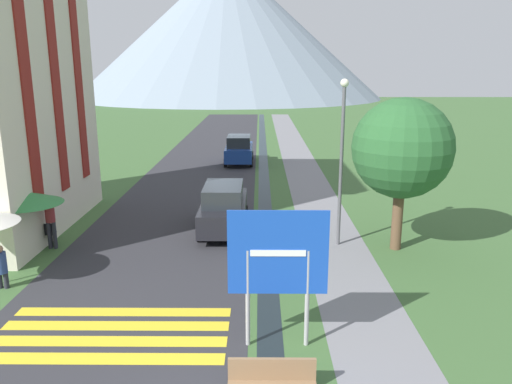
# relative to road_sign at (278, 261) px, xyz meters

# --- Properties ---
(ground_plane) EXTENTS (160.00, 160.00, 0.00)m
(ground_plane) POSITION_rel_road_sign_xyz_m (-1.35, 16.36, -2.02)
(ground_plane) COLOR #3D6033
(road) EXTENTS (6.40, 60.00, 0.01)m
(road) POSITION_rel_road_sign_xyz_m (-3.85, 26.36, -2.01)
(road) COLOR #2D2D33
(road) RESTS_ON ground_plane
(footpath) EXTENTS (2.20, 60.00, 0.01)m
(footpath) POSITION_rel_road_sign_xyz_m (2.25, 26.36, -2.01)
(footpath) COLOR slate
(footpath) RESTS_ON ground_plane
(drainage_channel) EXTENTS (0.60, 60.00, 0.00)m
(drainage_channel) POSITION_rel_road_sign_xyz_m (-0.15, 26.36, -2.02)
(drainage_channel) COLOR black
(drainage_channel) RESTS_ON ground_plane
(crosswalk_marking) EXTENTS (5.44, 2.54, 0.01)m
(crosswalk_marking) POSITION_rel_road_sign_xyz_m (-3.85, 0.46, -2.01)
(crosswalk_marking) COLOR yellow
(crosswalk_marking) RESTS_ON ground_plane
(mountain_distant) EXTENTS (61.21, 61.21, 27.00)m
(mountain_distant) POSITION_rel_road_sign_xyz_m (-6.81, 94.37, 11.49)
(mountain_distant) COLOR gray
(mountain_distant) RESTS_ON ground_plane
(road_sign) EXTENTS (2.17, 0.11, 3.15)m
(road_sign) POSITION_rel_road_sign_xyz_m (0.00, 0.00, 0.00)
(road_sign) COLOR #9E9EA3
(road_sign) RESTS_ON ground_plane
(parked_car_near) EXTENTS (1.75, 4.26, 1.82)m
(parked_car_near) POSITION_rel_road_sign_xyz_m (-1.75, 8.11, -1.11)
(parked_car_near) COLOR black
(parked_car_near) RESTS_ON ground_plane
(parked_car_far) EXTENTS (1.80, 4.05, 1.82)m
(parked_car_far) POSITION_rel_road_sign_xyz_m (-1.73, 21.79, -1.11)
(parked_car_far) COLOR navy
(parked_car_far) RESTS_ON ground_plane
(cafe_chair_far_right) EXTENTS (0.40, 0.40, 0.85)m
(cafe_chair_far_right) POSITION_rel_road_sign_xyz_m (-8.19, 6.36, -1.50)
(cafe_chair_far_right) COLOR black
(cafe_chair_far_right) RESTS_ON ground_plane
(cafe_chair_far_left) EXTENTS (0.40, 0.40, 0.85)m
(cafe_chair_far_left) POSITION_rel_road_sign_xyz_m (-7.75, 6.33, -1.50)
(cafe_chair_far_left) COLOR black
(cafe_chair_far_left) RESTS_ON ground_plane
(cafe_chair_middle) EXTENTS (0.40, 0.40, 0.85)m
(cafe_chair_middle) POSITION_rel_road_sign_xyz_m (-8.09, 4.81, -1.50)
(cafe_chair_middle) COLOR black
(cafe_chair_middle) RESTS_ON ground_plane
(cafe_umbrella_middle_green) EXTENTS (2.29, 2.29, 2.17)m
(cafe_umbrella_middle_green) POSITION_rel_road_sign_xyz_m (-7.95, 5.50, -0.05)
(cafe_umbrella_middle_green) COLOR #B7B2A8
(cafe_umbrella_middle_green) RESTS_ON ground_plane
(person_seated_far) EXTENTS (0.32, 0.32, 1.28)m
(person_seated_far) POSITION_rel_road_sign_xyz_m (-7.64, 2.92, -1.31)
(person_seated_far) COLOR #282833
(person_seated_far) RESTS_ON ground_plane
(person_seated_near) EXTENTS (0.32, 0.32, 1.27)m
(person_seated_near) POSITION_rel_road_sign_xyz_m (-8.42, 4.44, -1.32)
(person_seated_near) COLOR #282833
(person_seated_near) RESTS_ON ground_plane
(person_standing_terrace) EXTENTS (0.32, 0.32, 1.78)m
(person_standing_terrace) POSITION_rel_road_sign_xyz_m (-7.52, 6.11, -0.98)
(person_standing_terrace) COLOR #282833
(person_standing_terrace) RESTS_ON ground_plane
(streetlamp) EXTENTS (0.28, 0.28, 5.71)m
(streetlamp) POSITION_rel_road_sign_xyz_m (2.37, 6.59, 1.33)
(streetlamp) COLOR #515156
(streetlamp) RESTS_ON ground_plane
(tree_by_path) EXTENTS (3.32, 3.32, 5.15)m
(tree_by_path) POSITION_rel_road_sign_xyz_m (4.28, 6.17, 1.46)
(tree_by_path) COLOR brown
(tree_by_path) RESTS_ON ground_plane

